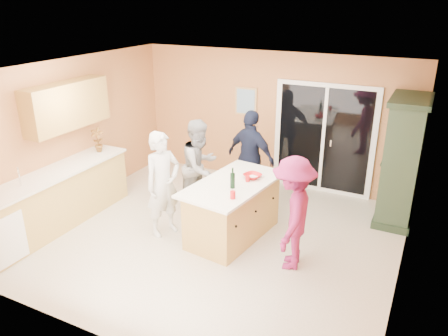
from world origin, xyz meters
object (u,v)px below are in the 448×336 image
at_px(green_hutch, 402,162).
at_px(woman_grey, 200,167).
at_px(kitchen_island, 233,211).
at_px(woman_white, 163,184).
at_px(woman_magenta, 293,214).
at_px(woman_navy, 251,157).

relative_size(green_hutch, woman_grey, 1.27).
xyz_separation_m(kitchen_island, green_hutch, (2.21, 1.75, 0.59)).
relative_size(kitchen_island, woman_white, 1.10).
relative_size(kitchen_island, green_hutch, 0.88).
bearing_deg(woman_magenta, kitchen_island, -118.32).
distance_m(kitchen_island, woman_magenta, 1.18).
xyz_separation_m(green_hutch, woman_magenta, (-1.15, -2.11, -0.22)).
height_order(kitchen_island, woman_grey, woman_grey).
bearing_deg(green_hutch, woman_grey, -158.62).
bearing_deg(woman_grey, woman_navy, -30.44).
distance_m(woman_white, woman_navy, 1.84).
relative_size(woman_grey, woman_navy, 0.97).
height_order(green_hutch, woman_grey, green_hutch).
bearing_deg(woman_grey, woman_magenta, -105.92).
xyz_separation_m(woman_grey, woman_magenta, (1.94, -0.90, -0.02)).
xyz_separation_m(kitchen_island, woman_white, (-1.02, -0.38, 0.41)).
bearing_deg(kitchen_island, green_hutch, 46.00).
bearing_deg(kitchen_island, woman_white, -151.99).
height_order(woman_navy, woman_magenta, woman_navy).
relative_size(woman_grey, woman_magenta, 1.03).
relative_size(woman_navy, woman_magenta, 1.06).
relative_size(kitchen_island, woman_grey, 1.12).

